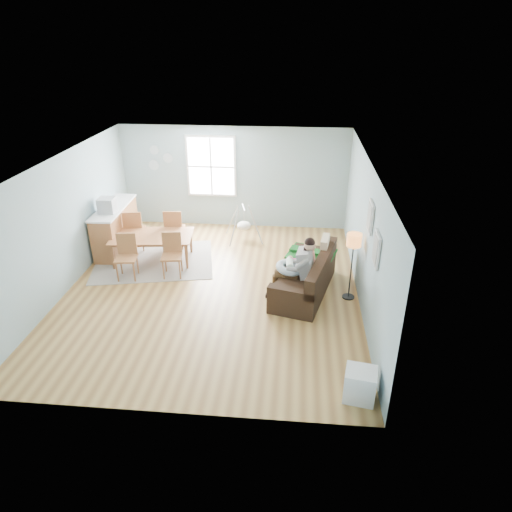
# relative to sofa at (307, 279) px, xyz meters

# --- Properties ---
(room) EXTENTS (8.40, 9.40, 3.90)m
(room) POSITION_rel_sofa_xyz_m (-1.95, -0.03, 2.12)
(room) COLOR olive
(window) EXTENTS (1.32, 0.08, 1.62)m
(window) POSITION_rel_sofa_xyz_m (-2.55, 3.43, 1.35)
(window) COLOR silver
(window) RESTS_ON room
(pictures) EXTENTS (0.05, 1.34, 0.74)m
(pictures) POSITION_rel_sofa_xyz_m (1.02, -1.08, 1.55)
(pictures) COLOR silver
(pictures) RESTS_ON room
(wall_plates) EXTENTS (0.67, 0.02, 0.66)m
(wall_plates) POSITION_rel_sofa_xyz_m (-3.95, 3.44, 1.53)
(wall_plates) COLOR #97AAB5
(wall_plates) RESTS_ON room
(sofa) EXTENTS (1.41, 2.27, 0.86)m
(sofa) POSITION_rel_sofa_xyz_m (0.00, 0.00, 0.00)
(sofa) COLOR black
(sofa) RESTS_ON room
(green_throw) EXTENTS (1.16, 1.06, 0.04)m
(green_throw) POSITION_rel_sofa_xyz_m (0.10, 0.70, 0.24)
(green_throw) COLOR #145826
(green_throw) RESTS_ON sofa
(beige_pillow) EXTENTS (0.22, 0.53, 0.51)m
(beige_pillow) POSITION_rel_sofa_xyz_m (0.35, 0.48, 0.48)
(beige_pillow) COLOR #B4A889
(beige_pillow) RESTS_ON sofa
(father) EXTENTS (0.98, 0.50, 1.35)m
(father) POSITION_rel_sofa_xyz_m (-0.21, -0.26, 0.42)
(father) COLOR gray
(father) RESTS_ON sofa
(nursing_pillow) EXTENTS (0.64, 0.63, 0.22)m
(nursing_pillow) POSITION_rel_sofa_xyz_m (-0.36, -0.22, 0.36)
(nursing_pillow) COLOR #A3BACC
(nursing_pillow) RESTS_ON father
(infant) EXTENTS (0.16, 0.40, 0.15)m
(infant) POSITION_rel_sofa_xyz_m (-0.36, -0.18, 0.46)
(infant) COLOR white
(infant) RESTS_ON nursing_pillow
(toddler) EXTENTS (0.56, 0.36, 0.83)m
(toddler) POSITION_rel_sofa_xyz_m (-0.03, 0.21, 0.42)
(toddler) COLOR silver
(toddler) RESTS_ON sofa
(floor_lamp) EXTENTS (0.28, 0.28, 1.40)m
(floor_lamp) POSITION_rel_sofa_xyz_m (0.85, -0.14, 0.86)
(floor_lamp) COLOR black
(floor_lamp) RESTS_ON room
(storage_cube) EXTENTS (0.51, 0.47, 0.50)m
(storage_cube) POSITION_rel_sofa_xyz_m (0.74, -2.98, -0.05)
(storage_cube) COLOR white
(storage_cube) RESTS_ON room
(rug) EXTENTS (3.04, 2.54, 0.01)m
(rug) POSITION_rel_sofa_xyz_m (-3.55, 1.07, -0.30)
(rug) COLOR gray
(rug) RESTS_ON room
(dining_table) EXTENTS (1.94, 1.22, 0.65)m
(dining_table) POSITION_rel_sofa_xyz_m (-3.55, 1.07, 0.02)
(dining_table) COLOR #985531
(dining_table) RESTS_ON rug
(chair_sw) EXTENTS (0.49, 0.49, 0.98)m
(chair_sw) POSITION_rel_sofa_xyz_m (-3.88, 0.32, 0.26)
(chair_sw) COLOR brown
(chair_sw) RESTS_ON rug
(chair_se) EXTENTS (0.49, 0.49, 0.96)m
(chair_se) POSITION_rel_sofa_xyz_m (-2.93, 0.52, 0.25)
(chair_se) COLOR brown
(chair_se) RESTS_ON rug
(chair_nw) EXTENTS (0.55, 0.55, 1.04)m
(chair_nw) POSITION_rel_sofa_xyz_m (-4.15, 1.62, 0.30)
(chair_nw) COLOR brown
(chair_nw) RESTS_ON rug
(chair_ne) EXTENTS (0.50, 0.50, 1.02)m
(chair_ne) POSITION_rel_sofa_xyz_m (-3.22, 1.81, 0.28)
(chair_ne) COLOR brown
(chair_ne) RESTS_ON rug
(counter) EXTENTS (0.63, 1.96, 1.09)m
(counter) POSITION_rel_sofa_xyz_m (-4.65, 1.71, 0.25)
(counter) COLOR #985531
(counter) RESTS_ON room
(monitor) EXTENTS (0.38, 0.36, 0.35)m
(monitor) POSITION_rel_sofa_xyz_m (-4.62, 1.34, 0.96)
(monitor) COLOR #A4A3A8
(monitor) RESTS_ON counter
(baby_swing) EXTENTS (1.05, 1.06, 0.88)m
(baby_swing) POSITION_rel_sofa_xyz_m (-1.59, 2.51, 0.09)
(baby_swing) COLOR #A4A3A8
(baby_swing) RESTS_ON room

